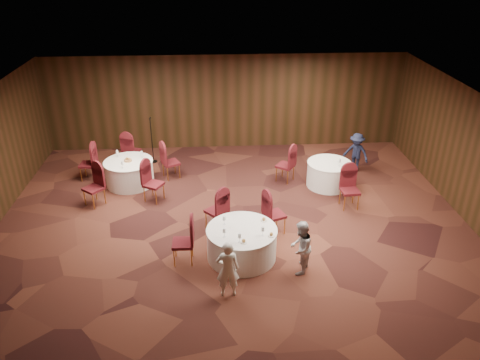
{
  "coord_description": "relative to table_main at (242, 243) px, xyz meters",
  "views": [
    {
      "loc": [
        -0.44,
        -10.23,
        6.45
      ],
      "look_at": [
        0.2,
        0.2,
        1.1
      ],
      "focal_mm": 35.0,
      "sensor_mm": 36.0,
      "label": 1
    }
  ],
  "objects": [
    {
      "name": "tabletop_left",
      "position": [
        -3.08,
        3.82,
        0.45
      ],
      "size": [
        0.81,
        0.85,
        0.22
      ],
      "color": "silver",
      "rests_on": "table_left"
    },
    {
      "name": "man_c",
      "position": [
        3.81,
        4.26,
        0.25
      ],
      "size": [
        0.93,
        0.88,
        1.26
      ],
      "primitive_type": "imported",
      "rotation": [
        0.0,
        0.0,
        5.6
      ],
      "color": "black",
      "rests_on": "ground"
    },
    {
      "name": "table_right",
      "position": [
        2.77,
        3.36,
        0.0
      ],
      "size": [
        1.28,
        1.28,
        0.74
      ],
      "color": "white",
      "rests_on": "ground"
    },
    {
      "name": "woman_a",
      "position": [
        -0.36,
        -1.26,
        0.26
      ],
      "size": [
        0.48,
        0.32,
        1.28
      ],
      "primitive_type": "imported",
      "rotation": [
        0.0,
        0.0,
        3.18
      ],
      "color": "white",
      "rests_on": "ground"
    },
    {
      "name": "tabletop_right",
      "position": [
        2.99,
        3.13,
        0.52
      ],
      "size": [
        0.08,
        0.08,
        0.22
      ],
      "color": "silver",
      "rests_on": "table_right"
    },
    {
      "name": "chairs_left",
      "position": [
        -3.11,
        3.79,
        0.12
      ],
      "size": [
        3.1,
        3.19,
        1.0
      ],
      "color": "#380B0B",
      "rests_on": "ground"
    },
    {
      "name": "table_left",
      "position": [
        -3.08,
        3.81,
        0.0
      ],
      "size": [
        1.43,
        1.43,
        0.74
      ],
      "color": "white",
      "rests_on": "ground"
    },
    {
      "name": "room_shell",
      "position": [
        -0.13,
        1.51,
        1.59
      ],
      "size": [
        12.0,
        12.0,
        12.0
      ],
      "color": "silver",
      "rests_on": "ground"
    },
    {
      "name": "woman_b",
      "position": [
        1.22,
        -0.6,
        0.25
      ],
      "size": [
        0.68,
        0.74,
        1.24
      ],
      "primitive_type": "imported",
      "rotation": [
        0.0,
        0.0,
        4.3
      ],
      "color": "silver",
      "rests_on": "ground"
    },
    {
      "name": "chairs_main",
      "position": [
        -0.33,
        0.72,
        0.12
      ],
      "size": [
        2.78,
        1.97,
        1.0
      ],
      "color": "#380B0B",
      "rests_on": "ground"
    },
    {
      "name": "table_main",
      "position": [
        0.0,
        0.0,
        0.0
      ],
      "size": [
        1.59,
        1.59,
        0.74
      ],
      "color": "white",
      "rests_on": "ground"
    },
    {
      "name": "ground",
      "position": [
        -0.13,
        1.51,
        -0.38
      ],
      "size": [
        12.0,
        12.0,
        0.0
      ],
      "primitive_type": "plane",
      "color": "black",
      "rests_on": "ground"
    },
    {
      "name": "chairs_right",
      "position": [
        2.29,
        2.92,
        0.12
      ],
      "size": [
        2.14,
        2.32,
        1.0
      ],
      "color": "#380B0B",
      "rests_on": "ground"
    },
    {
      "name": "tabletop_main",
      "position": [
        0.14,
        -0.17,
        0.46
      ],
      "size": [
        1.13,
        0.99,
        0.22
      ],
      "color": "silver",
      "rests_on": "table_main"
    },
    {
      "name": "mic_stand",
      "position": [
        -2.55,
        5.36,
        0.06
      ],
      "size": [
        0.24,
        0.24,
        1.51
      ],
      "color": "black",
      "rests_on": "ground"
    }
  ]
}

